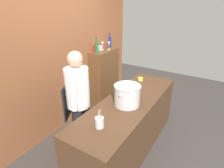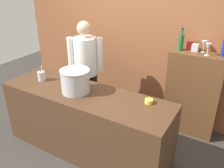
{
  "view_description": "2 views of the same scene",
  "coord_description": "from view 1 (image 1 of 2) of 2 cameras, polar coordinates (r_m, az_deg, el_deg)",
  "views": [
    {
      "loc": [
        -2.19,
        -1.06,
        2.26
      ],
      "look_at": [
        0.14,
        0.39,
        1.03
      ],
      "focal_mm": 29.89,
      "sensor_mm": 36.0,
      "label": 1
    },
    {
      "loc": [
        1.66,
        -2.11,
        2.31
      ],
      "look_at": [
        0.17,
        0.4,
        0.91
      ],
      "focal_mm": 38.04,
      "sensor_mm": 36.0,
      "label": 2
    }
  ],
  "objects": [
    {
      "name": "wine_glass_tall",
      "position": [
        4.14,
        -0.97,
        12.11
      ],
      "size": [
        0.07,
        0.07,
        0.17
      ],
      "color": "silver",
      "rests_on": "bar_cabinet"
    },
    {
      "name": "chef",
      "position": [
        2.76,
        -10.4,
        -4.21
      ],
      "size": [
        0.48,
        0.41,
        1.66
      ],
      "rotation": [
        0.0,
        0.0,
        3.64
      ],
      "color": "black",
      "rests_on": "ground_plane"
    },
    {
      "name": "spice_tin_silver",
      "position": [
        4.07,
        -3.7,
        10.9
      ],
      "size": [
        0.09,
        0.09,
        0.1
      ],
      "primitive_type": "cube",
      "color": "#B2B2B7",
      "rests_on": "bar_cabinet"
    },
    {
      "name": "stockpot_large",
      "position": [
        2.62,
        4.66,
        -3.42
      ],
      "size": [
        0.43,
        0.37,
        0.3
      ],
      "color": "#B7BABF",
      "rests_on": "prep_counter"
    },
    {
      "name": "wine_bottle_green",
      "position": [
        3.86,
        -4.72,
        11.19
      ],
      "size": [
        0.08,
        0.08,
        0.31
      ],
      "color": "#1E592D",
      "rests_on": "bar_cabinet"
    },
    {
      "name": "wine_glass_wide",
      "position": [
        4.14,
        -2.97,
        12.1
      ],
      "size": [
        0.08,
        0.08,
        0.16
      ],
      "color": "silver",
      "rests_on": "bar_cabinet"
    },
    {
      "name": "wine_bottle_cobalt",
      "position": [
        4.34,
        -0.66,
        12.78
      ],
      "size": [
        0.07,
        0.07,
        0.33
      ],
      "color": "navy",
      "rests_on": "bar_cabinet"
    },
    {
      "name": "ground_plane",
      "position": [
        3.32,
        4.71,
        -18.78
      ],
      "size": [
        8.0,
        8.0,
        0.0
      ],
      "primitive_type": "plane",
      "color": "#383330"
    },
    {
      "name": "prep_counter",
      "position": [
        3.03,
        5.0,
        -12.54
      ],
      "size": [
        2.3,
        0.7,
        0.9
      ],
      "primitive_type": "cube",
      "color": "#472D1C",
      "rests_on": "ground_plane"
    },
    {
      "name": "bar_cabinet",
      "position": [
        4.3,
        -2.29,
        2.03
      ],
      "size": [
        0.76,
        0.32,
        1.28
      ],
      "primitive_type": "cube",
      "color": "brown",
      "rests_on": "ground_plane"
    },
    {
      "name": "utensil_crock",
      "position": [
        2.21,
        -3.85,
        -11.59
      ],
      "size": [
        0.1,
        0.1,
        0.25
      ],
      "color": "#B7BABF",
      "rests_on": "prep_counter"
    },
    {
      "name": "brick_back_panel",
      "position": [
        3.38,
        -16.24,
        10.26
      ],
      "size": [
        4.4,
        0.1,
        3.0
      ],
      "primitive_type": "cube",
      "color": "brown",
      "rests_on": "ground_plane"
    },
    {
      "name": "butter_jar",
      "position": [
        3.5,
        8.64,
        1.53
      ],
      "size": [
        0.1,
        0.1,
        0.05
      ],
      "primitive_type": "cylinder",
      "color": "yellow",
      "rests_on": "prep_counter"
    },
    {
      "name": "spice_tin_red",
      "position": [
        4.02,
        -5.1,
        10.79
      ],
      "size": [
        0.07,
        0.07,
        0.11
      ],
      "primitive_type": "cube",
      "color": "red",
      "rests_on": "bar_cabinet"
    }
  ]
}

